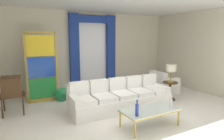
# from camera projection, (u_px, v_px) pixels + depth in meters

# --- Properties ---
(ground_plane) EXTENTS (16.00, 16.00, 0.00)m
(ground_plane) POSITION_uv_depth(u_px,v_px,m) (128.00, 113.00, 5.20)
(ground_plane) COLOR white
(wall_rear) EXTENTS (8.00, 0.12, 3.00)m
(wall_rear) POSITION_uv_depth(u_px,v_px,m) (86.00, 51.00, 7.62)
(wall_rear) COLOR beige
(wall_rear) RESTS_ON ground
(wall_right) EXTENTS (0.12, 7.00, 3.00)m
(wall_right) POSITION_uv_depth(u_px,v_px,m) (202.00, 52.00, 7.19)
(wall_right) COLOR beige
(wall_right) RESTS_ON ground
(ceiling_slab) EXTENTS (8.00, 7.60, 0.04)m
(ceiling_slab) POSITION_uv_depth(u_px,v_px,m) (113.00, 1.00, 5.41)
(ceiling_slab) COLOR white
(curtained_window) EXTENTS (2.00, 0.17, 2.70)m
(curtained_window) POSITION_uv_depth(u_px,v_px,m) (93.00, 45.00, 7.55)
(curtained_window) COLOR white
(curtained_window) RESTS_ON ground
(couch_white_long) EXTENTS (2.94, 0.98, 0.86)m
(couch_white_long) POSITION_uv_depth(u_px,v_px,m) (120.00, 97.00, 5.58)
(couch_white_long) COLOR white
(couch_white_long) RESTS_ON ground
(coffee_table) EXTENTS (1.29, 0.67, 0.41)m
(coffee_table) POSITION_uv_depth(u_px,v_px,m) (150.00, 111.00, 4.37)
(coffee_table) COLOR silver
(coffee_table) RESTS_ON ground
(bottle_blue_decanter) EXTENTS (0.07, 0.07, 0.35)m
(bottle_blue_decanter) POSITION_uv_depth(u_px,v_px,m) (137.00, 109.00, 3.97)
(bottle_blue_decanter) COLOR navy
(bottle_blue_decanter) RESTS_ON coffee_table
(bottle_crystal_tall) EXTENTS (0.07, 0.07, 0.31)m
(bottle_crystal_tall) POSITION_uv_depth(u_px,v_px,m) (171.00, 103.00, 4.43)
(bottle_crystal_tall) COLOR silver
(bottle_crystal_tall) RESTS_ON coffee_table
(vintage_tv) EXTENTS (0.62, 0.62, 1.35)m
(vintage_tv) POSITION_uv_depth(u_px,v_px,m) (12.00, 87.00, 5.09)
(vintage_tv) COLOR #472D19
(vintage_tv) RESTS_ON ground
(armchair_white) EXTENTS (0.87, 0.86, 0.80)m
(armchair_white) POSITION_uv_depth(u_px,v_px,m) (163.00, 85.00, 7.16)
(armchair_white) COLOR white
(armchair_white) RESTS_ON ground
(stained_glass_divider) EXTENTS (0.95, 0.05, 2.20)m
(stained_glass_divider) POSITION_uv_depth(u_px,v_px,m) (42.00, 69.00, 6.03)
(stained_glass_divider) COLOR gold
(stained_glass_divider) RESTS_ON ground
(peacock_figurine) EXTENTS (0.44, 0.60, 0.50)m
(peacock_figurine) POSITION_uv_depth(u_px,v_px,m) (63.00, 95.00, 6.12)
(peacock_figurine) COLOR beige
(peacock_figurine) RESTS_ON ground
(round_side_table) EXTENTS (0.48, 0.48, 0.59)m
(round_side_table) POSITION_uv_depth(u_px,v_px,m) (170.00, 89.00, 6.28)
(round_side_table) COLOR #472D19
(round_side_table) RESTS_ON ground
(table_lamp_brass) EXTENTS (0.32, 0.32, 0.57)m
(table_lamp_brass) POSITION_uv_depth(u_px,v_px,m) (171.00, 69.00, 6.18)
(table_lamp_brass) COLOR #B29338
(table_lamp_brass) RESTS_ON round_side_table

